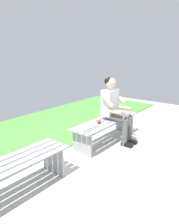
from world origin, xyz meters
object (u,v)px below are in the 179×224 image
object	(u,v)px
apple	(99,122)
person_seated	(115,107)
book_open	(88,127)
bench_far	(10,171)
bench_near	(106,125)

from	to	relation	value
apple	person_seated	bearing A→B (deg)	167.38
apple	book_open	xyz separation A→B (m)	(0.30, -0.03, -0.03)
person_seated	bench_far	bearing A→B (deg)	-2.60
bench_near	apple	distance (m)	0.29
bench_near	bench_far	xyz separation A→B (m)	(2.06, 0.00, -0.00)
bench_far	book_open	world-z (taller)	book_open
bench_near	book_open	bearing A→B (deg)	-1.62
bench_near	apple	world-z (taller)	apple
book_open	apple	bearing A→B (deg)	175.99
bench_far	apple	distance (m)	1.81
bench_far	apple	world-z (taller)	apple
bench_near	book_open	size ratio (longest dim) A/B	4.05
bench_far	book_open	xyz separation A→B (m)	(-1.50, -0.02, 0.12)
bench_near	bench_far	distance (m)	2.06
person_seated	apple	size ratio (longest dim) A/B	17.19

